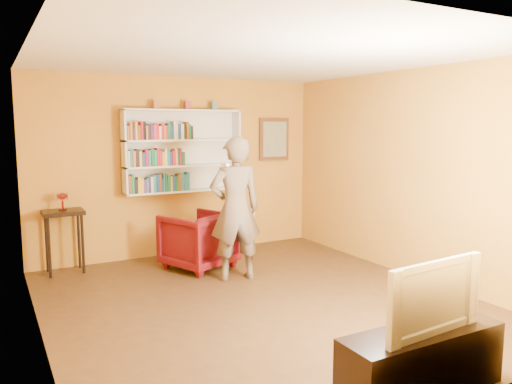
# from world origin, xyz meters

# --- Properties ---
(room_shell) EXTENTS (5.30, 5.80, 2.88)m
(room_shell) POSITION_xyz_m (0.00, 0.00, 1.02)
(room_shell) COLOR #3F2914
(room_shell) RESTS_ON ground
(bookshelf) EXTENTS (1.80, 0.29, 1.23)m
(bookshelf) POSITION_xyz_m (0.00, 2.41, 1.59)
(bookshelf) COLOR silver
(bookshelf) RESTS_ON room_shell
(books_row_lower) EXTENTS (0.91, 0.19, 0.27)m
(books_row_lower) POSITION_xyz_m (-0.40, 2.30, 1.13)
(books_row_lower) COLOR brown
(books_row_lower) RESTS_ON bookshelf
(books_row_middle) EXTENTS (0.84, 0.19, 0.26)m
(books_row_middle) POSITION_xyz_m (-0.44, 2.30, 1.51)
(books_row_middle) COLOR silver
(books_row_middle) RESTS_ON bookshelf
(books_row_upper) EXTENTS (0.98, 0.19, 0.27)m
(books_row_upper) POSITION_xyz_m (-0.37, 2.31, 1.89)
(books_row_upper) COLOR brown
(books_row_upper) RESTS_ON bookshelf
(ornament_left) EXTENTS (0.09, 0.09, 0.12)m
(ornament_left) POSITION_xyz_m (-0.40, 2.35, 2.27)
(ornament_left) COLOR #9C582C
(ornament_left) RESTS_ON bookshelf
(ornament_centre) EXTENTS (0.09, 0.09, 0.12)m
(ornament_centre) POSITION_xyz_m (0.08, 2.35, 2.28)
(ornament_centre) COLOR maroon
(ornament_centre) RESTS_ON bookshelf
(ornament_right) EXTENTS (0.09, 0.09, 0.12)m
(ornament_right) POSITION_xyz_m (0.51, 2.35, 2.27)
(ornament_right) COLOR slate
(ornament_right) RESTS_ON bookshelf
(framed_painting) EXTENTS (0.55, 0.05, 0.70)m
(framed_painting) POSITION_xyz_m (1.65, 2.46, 1.75)
(framed_painting) COLOR #572F19
(framed_painting) RESTS_ON room_shell
(console_table) EXTENTS (0.52, 0.40, 0.86)m
(console_table) POSITION_xyz_m (-1.75, 2.25, 0.71)
(console_table) COLOR black
(console_table) RESTS_ON ground
(ruby_lustre) EXTENTS (0.14, 0.14, 0.23)m
(ruby_lustre) POSITION_xyz_m (-1.75, 2.25, 1.02)
(ruby_lustre) COLOR maroon
(ruby_lustre) RESTS_ON console_table
(armchair) EXTENTS (1.10, 1.11, 0.78)m
(armchair) POSITION_xyz_m (-0.08, 1.60, 0.39)
(armchair) COLOR #49050E
(armchair) RESTS_ON ground
(person) EXTENTS (0.74, 0.55, 1.84)m
(person) POSITION_xyz_m (0.15, 0.90, 0.92)
(person) COLOR brown
(person) RESTS_ON ground
(game_remote) EXTENTS (0.04, 0.15, 0.04)m
(game_remote) POSITION_xyz_m (-0.13, 0.59, 1.52)
(game_remote) COLOR white
(game_remote) RESTS_ON person
(tv_cabinet) EXTENTS (1.33, 0.40, 0.48)m
(tv_cabinet) POSITION_xyz_m (0.14, -2.25, 0.24)
(tv_cabinet) COLOR black
(tv_cabinet) RESTS_ON ground
(television) EXTENTS (0.96, 0.20, 0.55)m
(television) POSITION_xyz_m (0.14, -2.25, 0.75)
(television) COLOR black
(television) RESTS_ON tv_cabinet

